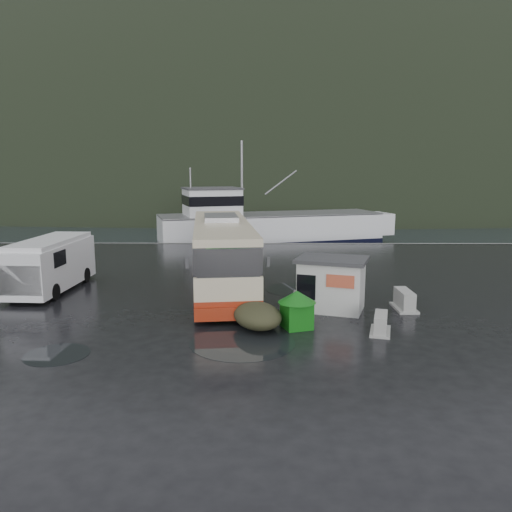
{
  "coord_description": "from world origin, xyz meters",
  "views": [
    {
      "loc": [
        2.96,
        -21.67,
        6.32
      ],
      "look_at": [
        2.76,
        4.36,
        1.7
      ],
      "focal_mm": 35.0,
      "sensor_mm": 36.0,
      "label": 1
    }
  ],
  "objects_px": {
    "waste_bin_right": "(226,314)",
    "fishing_trawler": "(271,233)",
    "jersey_barrier_b": "(299,313)",
    "ticket_kiosk": "(331,309)",
    "coach_bus": "(222,287)",
    "white_van": "(53,290)",
    "jersey_barrier_c": "(380,333)",
    "jersey_barrier_a": "(404,309)",
    "dome_tent": "(257,328)",
    "waste_bin_left": "(296,328)"
  },
  "relations": [
    {
      "from": "ticket_kiosk",
      "to": "fishing_trawler",
      "type": "relative_size",
      "value": 0.12
    },
    {
      "from": "dome_tent",
      "to": "waste_bin_left",
      "type": "bearing_deg",
      "value": 0.65
    },
    {
      "from": "coach_bus",
      "to": "jersey_barrier_b",
      "type": "xyz_separation_m",
      "value": [
        3.73,
        -4.79,
        0.0
      ]
    },
    {
      "from": "dome_tent",
      "to": "ticket_kiosk",
      "type": "relative_size",
      "value": 0.84
    },
    {
      "from": "jersey_barrier_b",
      "to": "ticket_kiosk",
      "type": "bearing_deg",
      "value": 20.92
    },
    {
      "from": "waste_bin_right",
      "to": "ticket_kiosk",
      "type": "bearing_deg",
      "value": 8.38
    },
    {
      "from": "ticket_kiosk",
      "to": "waste_bin_left",
      "type": "bearing_deg",
      "value": -105.29
    },
    {
      "from": "waste_bin_left",
      "to": "jersey_barrier_b",
      "type": "height_order",
      "value": "waste_bin_left"
    },
    {
      "from": "white_van",
      "to": "jersey_barrier_a",
      "type": "bearing_deg",
      "value": -8.49
    },
    {
      "from": "white_van",
      "to": "jersey_barrier_b",
      "type": "xyz_separation_m",
      "value": [
        12.55,
        -4.04,
        0.0
      ]
    },
    {
      "from": "ticket_kiosk",
      "to": "jersey_barrier_a",
      "type": "relative_size",
      "value": 1.73
    },
    {
      "from": "jersey_barrier_a",
      "to": "jersey_barrier_b",
      "type": "xyz_separation_m",
      "value": [
        -4.82,
        -0.63,
        0.0
      ]
    },
    {
      "from": "dome_tent",
      "to": "ticket_kiosk",
      "type": "xyz_separation_m",
      "value": [
        3.31,
        2.65,
        0.0
      ]
    },
    {
      "from": "waste_bin_right",
      "to": "jersey_barrier_c",
      "type": "distance_m",
      "value": 6.68
    },
    {
      "from": "waste_bin_left",
      "to": "white_van",
      "type": "bearing_deg",
      "value": 153.61
    },
    {
      "from": "waste_bin_left",
      "to": "fishing_trawler",
      "type": "relative_size",
      "value": 0.06
    },
    {
      "from": "dome_tent",
      "to": "fishing_trawler",
      "type": "height_order",
      "value": "fishing_trawler"
    },
    {
      "from": "white_van",
      "to": "dome_tent",
      "type": "relative_size",
      "value": 2.56
    },
    {
      "from": "jersey_barrier_c",
      "to": "jersey_barrier_a",
      "type": "bearing_deg",
      "value": 60.53
    },
    {
      "from": "dome_tent",
      "to": "jersey_barrier_a",
      "type": "bearing_deg",
      "value": 22.19
    },
    {
      "from": "jersey_barrier_b",
      "to": "fishing_trawler",
      "type": "relative_size",
      "value": 0.07
    },
    {
      "from": "white_van",
      "to": "fishing_trawler",
      "type": "bearing_deg",
      "value": 65.6
    },
    {
      "from": "jersey_barrier_c",
      "to": "fishing_trawler",
      "type": "distance_m",
      "value": 30.29
    },
    {
      "from": "coach_bus",
      "to": "white_van",
      "type": "xyz_separation_m",
      "value": [
        -8.81,
        -0.75,
        0.0
      ]
    },
    {
      "from": "jersey_barrier_a",
      "to": "jersey_barrier_b",
      "type": "bearing_deg",
      "value": -172.58
    },
    {
      "from": "dome_tent",
      "to": "jersey_barrier_b",
      "type": "relative_size",
      "value": 1.51
    },
    {
      "from": "jersey_barrier_a",
      "to": "jersey_barrier_b",
      "type": "relative_size",
      "value": 1.04
    },
    {
      "from": "white_van",
      "to": "ticket_kiosk",
      "type": "xyz_separation_m",
      "value": [
        14.04,
        -3.47,
        0.0
      ]
    },
    {
      "from": "ticket_kiosk",
      "to": "fishing_trawler",
      "type": "distance_m",
      "value": 26.94
    },
    {
      "from": "white_van",
      "to": "jersey_barrier_c",
      "type": "xyz_separation_m",
      "value": [
        15.51,
        -6.69,
        0.0
      ]
    },
    {
      "from": "waste_bin_right",
      "to": "fishing_trawler",
      "type": "bearing_deg",
      "value": 84.59
    },
    {
      "from": "jersey_barrier_a",
      "to": "fishing_trawler",
      "type": "distance_m",
      "value": 27.35
    },
    {
      "from": "coach_bus",
      "to": "waste_bin_left",
      "type": "xyz_separation_m",
      "value": [
        3.49,
        -6.85,
        0.0
      ]
    },
    {
      "from": "dome_tent",
      "to": "jersey_barrier_c",
      "type": "height_order",
      "value": "dome_tent"
    },
    {
      "from": "waste_bin_right",
      "to": "jersey_barrier_b",
      "type": "xyz_separation_m",
      "value": [
        3.22,
        0.12,
        0.0
      ]
    },
    {
      "from": "dome_tent",
      "to": "jersey_barrier_c",
      "type": "xyz_separation_m",
      "value": [
        4.78,
        -0.57,
        0.0
      ]
    },
    {
      "from": "jersey_barrier_b",
      "to": "fishing_trawler",
      "type": "xyz_separation_m",
      "value": [
        -0.61,
        27.43,
        0.0
      ]
    },
    {
      "from": "waste_bin_right",
      "to": "ticket_kiosk",
      "type": "relative_size",
      "value": 0.43
    },
    {
      "from": "coach_bus",
      "to": "waste_bin_left",
      "type": "bearing_deg",
      "value": -69.63
    },
    {
      "from": "white_van",
      "to": "dome_tent",
      "type": "distance_m",
      "value": 12.35
    },
    {
      "from": "ticket_kiosk",
      "to": "jersey_barrier_b",
      "type": "distance_m",
      "value": 1.6
    },
    {
      "from": "ticket_kiosk",
      "to": "jersey_barrier_c",
      "type": "bearing_deg",
      "value": -47.22
    },
    {
      "from": "waste_bin_left",
      "to": "jersey_barrier_a",
      "type": "xyz_separation_m",
      "value": [
        5.06,
        2.69,
        0.0
      ]
    },
    {
      "from": "dome_tent",
      "to": "jersey_barrier_a",
      "type": "distance_m",
      "value": 7.16
    },
    {
      "from": "coach_bus",
      "to": "white_van",
      "type": "relative_size",
      "value": 2.05
    },
    {
      "from": "fishing_trawler",
      "to": "jersey_barrier_b",
      "type": "bearing_deg",
      "value": -105.94
    },
    {
      "from": "waste_bin_right",
      "to": "ticket_kiosk",
      "type": "distance_m",
      "value": 4.76
    },
    {
      "from": "jersey_barrier_a",
      "to": "waste_bin_right",
      "type": "bearing_deg",
      "value": -174.66
    },
    {
      "from": "jersey_barrier_c",
      "to": "coach_bus",
      "type": "bearing_deg",
      "value": 132.01
    },
    {
      "from": "fishing_trawler",
      "to": "dome_tent",
      "type": "bearing_deg",
      "value": -109.55
    }
  ]
}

